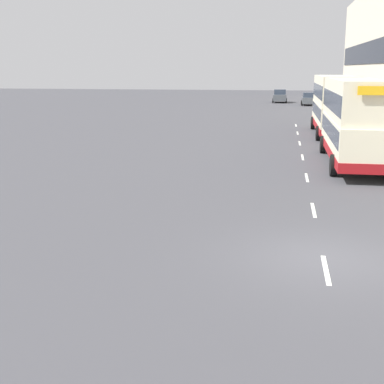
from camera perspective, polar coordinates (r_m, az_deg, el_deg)
ground_plane at (r=14.42m, az=13.85°, el=-6.89°), size 220.00×220.00×0.00m
pavement at (r=52.82m, az=18.04°, el=7.26°), size 5.00×93.00×0.14m
lane_mark_0 at (r=13.64m, az=14.10°, el=-8.05°), size 0.12×2.00×0.01m
lane_mark_1 at (r=19.11m, az=12.84°, el=-1.88°), size 0.12×2.00×0.01m
lane_mark_2 at (r=24.70m, az=12.15°, el=1.51°), size 0.12×2.00×0.01m
lane_mark_3 at (r=30.36m, az=11.71°, el=3.65°), size 0.12×2.00×0.01m
lane_mark_4 at (r=36.04m, az=11.41°, el=5.12°), size 0.12×2.00×0.01m
lane_mark_5 at (r=41.74m, az=11.20°, el=6.18°), size 0.12×2.00×0.01m
lane_mark_6 at (r=47.45m, az=11.03°, el=6.99°), size 0.12×2.00×0.01m
double_decker_bus_near at (r=28.47m, az=17.07°, el=7.37°), size 2.85×10.73×4.30m
double_decker_bus_ahead at (r=41.01m, az=14.96°, el=9.07°), size 2.85×11.01×4.30m
car_0 at (r=79.24m, az=9.35°, el=10.05°), size 2.06×3.96×1.85m
car_1 at (r=73.93m, az=12.35°, el=9.67°), size 1.97×4.03×1.69m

